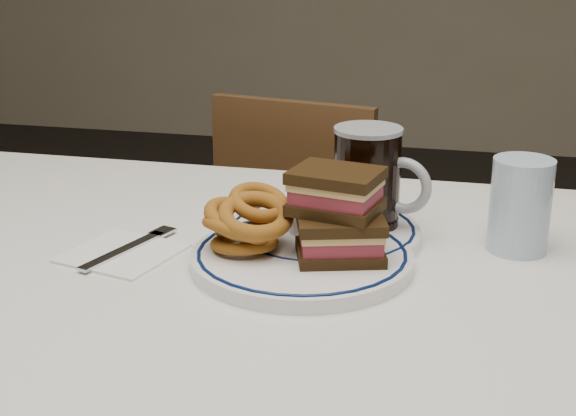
% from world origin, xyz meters
% --- Properties ---
extents(dining_table, '(1.27, 0.87, 0.75)m').
position_xyz_m(dining_table, '(0.00, 0.00, 0.64)').
color(dining_table, silver).
rests_on(dining_table, floor).
extents(chair_far, '(0.45, 0.45, 0.83)m').
position_xyz_m(chair_far, '(-0.06, 0.80, 0.45)').
color(chair_far, '#492917').
rests_on(chair_far, floor).
extents(main_plate, '(0.30, 0.30, 0.02)m').
position_xyz_m(main_plate, '(0.09, 0.00, 0.76)').
color(main_plate, white).
rests_on(main_plate, dining_table).
extents(reuben_sandwich, '(0.14, 0.13, 0.12)m').
position_xyz_m(reuben_sandwich, '(0.14, -0.00, 0.83)').
color(reuben_sandwich, black).
rests_on(reuben_sandwich, main_plate).
extents(onion_rings_main, '(0.13, 0.13, 0.10)m').
position_xyz_m(onion_rings_main, '(0.01, -0.00, 0.81)').
color(onion_rings_main, brown).
rests_on(onion_rings_main, main_plate).
extents(ketchup_ramekin, '(0.05, 0.05, 0.03)m').
position_xyz_m(ketchup_ramekin, '(0.08, 0.08, 0.79)').
color(ketchup_ramekin, white).
rests_on(ketchup_ramekin, main_plate).
extents(beer_mug, '(0.14, 0.10, 0.16)m').
position_xyz_m(beer_mug, '(0.16, 0.13, 0.83)').
color(beer_mug, black).
rests_on(beer_mug, dining_table).
extents(water_glass, '(0.08, 0.08, 0.13)m').
position_xyz_m(water_glass, '(0.37, 0.12, 0.82)').
color(water_glass, '#ADC4E0').
rests_on(water_glass, dining_table).
extents(far_plate, '(0.28, 0.28, 0.02)m').
position_xyz_m(far_plate, '(0.10, 0.10, 0.76)').
color(far_plate, white).
rests_on(far_plate, dining_table).
extents(onion_rings_far, '(0.09, 0.11, 0.06)m').
position_xyz_m(onion_rings_far, '(0.11, 0.08, 0.78)').
color(onion_rings_far, brown).
rests_on(onion_rings_far, far_plate).
extents(napkin_fork, '(0.17, 0.19, 0.01)m').
position_xyz_m(napkin_fork, '(-0.16, -0.02, 0.75)').
color(napkin_fork, white).
rests_on(napkin_fork, dining_table).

